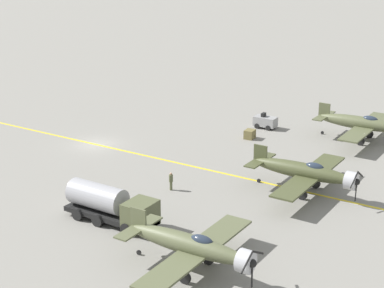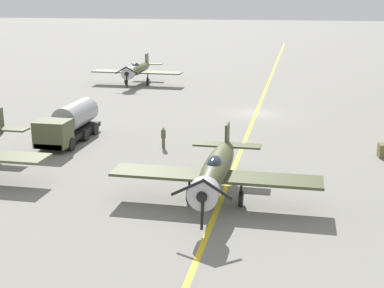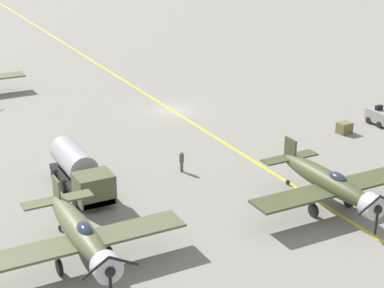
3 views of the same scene
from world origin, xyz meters
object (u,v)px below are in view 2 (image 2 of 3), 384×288
Objects in this scene: fuel_tanker at (69,123)px; ground_crew_walking at (163,137)px; airplane_far_center at (216,169)px; airplane_near_right at (137,69)px.

ground_crew_walking is (-7.98, 0.32, -0.60)m from fuel_tanker.
airplane_far_center is 1.50× the size of fuel_tanker.
airplane_near_right is 1.00× the size of airplane_far_center.
airplane_near_right is at bearing -78.35° from airplane_far_center.
airplane_far_center reaches higher than ground_crew_walking.
airplane_near_right is 28.67m from fuel_tanker.
ground_crew_walking is at bearing 120.16° from airplane_near_right.
ground_crew_walking is at bearing -72.29° from airplane_far_center.
fuel_tanker is (13.79, -10.71, -0.50)m from airplane_far_center.
airplane_far_center is at bearing 142.15° from fuel_tanker.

